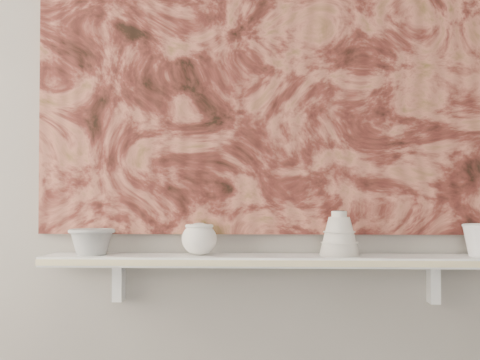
# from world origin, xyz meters

# --- Properties ---
(wall_back) EXTENTS (3.60, 0.00, 3.60)m
(wall_back) POSITION_xyz_m (0.00, 1.60, 1.35)
(wall_back) COLOR gray
(wall_back) RESTS_ON floor
(shelf) EXTENTS (1.40, 0.18, 0.03)m
(shelf) POSITION_xyz_m (0.00, 1.51, 0.92)
(shelf) COLOR white
(shelf) RESTS_ON wall_back
(shelf_stripe) EXTENTS (1.40, 0.01, 0.02)m
(shelf_stripe) POSITION_xyz_m (0.00, 1.41, 0.92)
(shelf_stripe) COLOR beige
(shelf_stripe) RESTS_ON shelf
(bracket_left) EXTENTS (0.03, 0.06, 0.12)m
(bracket_left) POSITION_xyz_m (-0.49, 1.57, 0.84)
(bracket_left) COLOR white
(bracket_left) RESTS_ON wall_back
(bracket_right) EXTENTS (0.03, 0.06, 0.12)m
(bracket_right) POSITION_xyz_m (0.49, 1.57, 0.84)
(bracket_right) COLOR white
(bracket_right) RESTS_ON wall_back
(painting) EXTENTS (1.50, 0.02, 1.10)m
(painting) POSITION_xyz_m (0.00, 1.59, 1.54)
(painting) COLOR maroon
(painting) RESTS_ON wall_back
(house_motif) EXTENTS (0.09, 0.00, 0.08)m
(house_motif) POSITION_xyz_m (0.45, 1.57, 1.23)
(house_motif) COLOR black
(house_motif) RESTS_ON painting
(bowl_grey) EXTENTS (0.16, 0.16, 0.08)m
(bowl_grey) POSITION_xyz_m (-0.56, 1.51, 0.97)
(bowl_grey) COLOR gray
(bowl_grey) RESTS_ON shelf
(cup_cream) EXTENTS (0.13, 0.13, 0.10)m
(cup_cream) POSITION_xyz_m (-0.23, 1.51, 0.98)
(cup_cream) COLOR silver
(cup_cream) RESTS_ON shelf
(bell_vessel) EXTENTS (0.12, 0.12, 0.14)m
(bell_vessel) POSITION_xyz_m (0.19, 1.51, 1.00)
(bell_vessel) COLOR silver
(bell_vessel) RESTS_ON shelf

